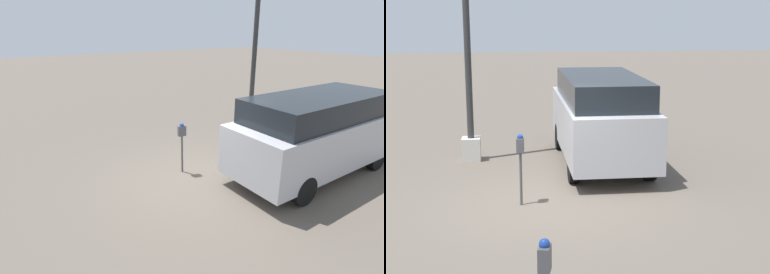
{
  "view_description": "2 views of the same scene",
  "coord_description": "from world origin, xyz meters",
  "views": [
    {
      "loc": [
        -3.7,
        -5.61,
        3.59
      ],
      "look_at": [
        -0.23,
        -0.46,
        1.32
      ],
      "focal_mm": 28.0,
      "sensor_mm": 36.0,
      "label": 1
    },
    {
      "loc": [
        -10.4,
        0.67,
        3.57
      ],
      "look_at": [
        0.03,
        -0.59,
        1.28
      ],
      "focal_mm": 55.0,
      "sensor_mm": 36.0,
      "label": 2
    }
  ],
  "objects": [
    {
      "name": "parked_van",
      "position": [
        2.89,
        -1.47,
        1.13
      ],
      "size": [
        4.94,
        1.85,
        2.09
      ],
      "rotation": [
        0.0,
        0.0,
        0.0
      ],
      "color": "#B2B2B7",
      "rests_on": "ground"
    },
    {
      "name": "parking_meter_near",
      "position": [
        0.07,
        0.47,
        1.0
      ],
      "size": [
        0.22,
        0.15,
        1.35
      ],
      "rotation": [
        0.0,
        0.0,
        -0.21
      ],
      "color": "#4C4C4C",
      "rests_on": "ground"
    },
    {
      "name": "lamp_post",
      "position": [
        3.56,
        1.57,
        2.19
      ],
      "size": [
        0.44,
        0.44,
        6.63
      ],
      "color": "beige",
      "rests_on": "ground"
    },
    {
      "name": "ground_plane",
      "position": [
        0.0,
        0.0,
        0.0
      ],
      "size": [
        80.0,
        80.0,
        0.0
      ],
      "primitive_type": "plane",
      "color": "#60564C"
    }
  ]
}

